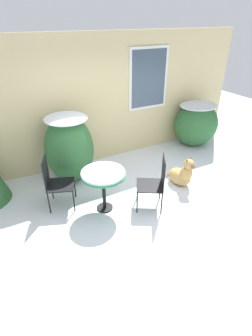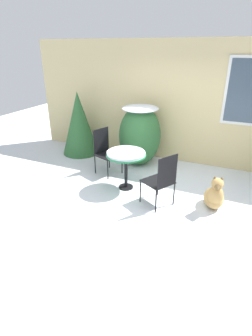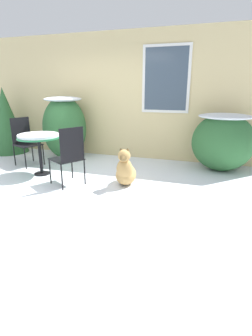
% 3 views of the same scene
% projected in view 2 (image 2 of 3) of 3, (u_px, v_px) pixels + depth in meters
% --- Properties ---
extents(ground_plane, '(16.00, 16.00, 0.00)m').
position_uv_depth(ground_plane, '(149.00, 201.00, 5.00)').
color(ground_plane, silver).
extents(house_wall, '(8.00, 0.10, 2.86)m').
position_uv_depth(house_wall, '(184.00, 104.00, 6.19)').
color(house_wall, '#D1BC84').
rests_on(house_wall, ground_plane).
extents(shrub_left, '(1.00, 1.04, 1.45)m').
position_uv_depth(shrub_left, '(140.00, 134.00, 6.29)').
color(shrub_left, '#2D6033').
rests_on(shrub_left, ground_plane).
extents(evergreen_bush, '(0.97, 0.97, 1.65)m').
position_uv_depth(evergreen_bush, '(79.00, 123.00, 6.95)').
color(evergreen_bush, '#2D6033').
rests_on(evergreen_bush, ground_plane).
extents(patio_table, '(0.79, 0.79, 0.80)m').
position_uv_depth(patio_table, '(126.00, 156.00, 5.18)').
color(patio_table, black).
rests_on(patio_table, ground_plane).
extents(patio_chair_near_table, '(0.61, 0.61, 1.02)m').
position_uv_depth(patio_chair_near_table, '(105.00, 150.00, 5.93)').
color(patio_chair_near_table, black).
rests_on(patio_chair_near_table, ground_plane).
extents(patio_chair_far_side, '(0.65, 0.65, 1.02)m').
position_uv_depth(patio_chair_far_side, '(162.00, 179.00, 4.63)').
color(patio_chair_far_side, black).
rests_on(patio_chair_far_side, ground_plane).
extents(dog, '(0.44, 0.75, 0.69)m').
position_uv_depth(dog, '(214.00, 196.00, 4.70)').
color(dog, tan).
rests_on(dog, ground_plane).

